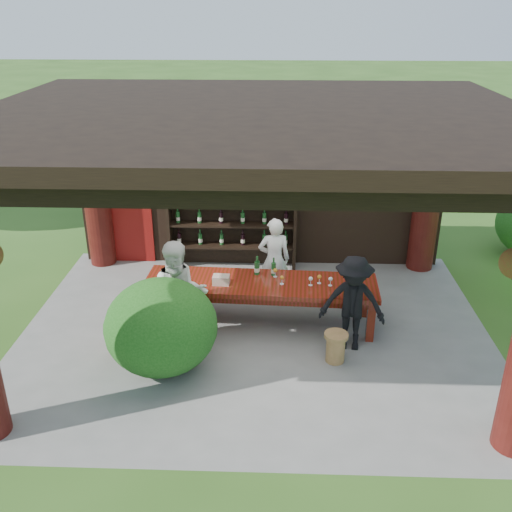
{
  "coord_description": "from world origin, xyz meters",
  "views": [
    {
      "loc": [
        0.3,
        -7.77,
        4.83
      ],
      "look_at": [
        0.0,
        0.4,
        1.15
      ],
      "focal_mm": 40.0,
      "sensor_mm": 36.0,
      "label": 1
    }
  ],
  "objects_px": {
    "tasting_table": "(260,288)",
    "stool_near_right": "(336,347)",
    "wine_shelf": "(232,214)",
    "napkin_basket": "(221,280)",
    "stool_near_left": "(170,346)",
    "guest_man": "(353,304)",
    "host": "(274,260)",
    "guest_woman": "(180,297)",
    "stool_far_left": "(124,332)"
  },
  "relations": [
    {
      "from": "guest_man",
      "to": "tasting_table",
      "type": "bearing_deg",
      "value": 163.18
    },
    {
      "from": "host",
      "to": "guest_man",
      "type": "bearing_deg",
      "value": 120.91
    },
    {
      "from": "wine_shelf",
      "to": "stool_near_left",
      "type": "height_order",
      "value": "wine_shelf"
    },
    {
      "from": "guest_woman",
      "to": "napkin_basket",
      "type": "height_order",
      "value": "guest_woman"
    },
    {
      "from": "wine_shelf",
      "to": "guest_man",
      "type": "distance_m",
      "value": 3.46
    },
    {
      "from": "stool_near_right",
      "to": "stool_far_left",
      "type": "relative_size",
      "value": 0.85
    },
    {
      "from": "wine_shelf",
      "to": "stool_near_right",
      "type": "height_order",
      "value": "wine_shelf"
    },
    {
      "from": "tasting_table",
      "to": "stool_near_left",
      "type": "xyz_separation_m",
      "value": [
        -1.27,
        -1.15,
        -0.36
      ]
    },
    {
      "from": "tasting_table",
      "to": "guest_woman",
      "type": "bearing_deg",
      "value": -147.13
    },
    {
      "from": "stool_near_left",
      "to": "host",
      "type": "distance_m",
      "value": 2.52
    },
    {
      "from": "host",
      "to": "stool_far_left",
      "type": "bearing_deg",
      "value": 29.42
    },
    {
      "from": "stool_near_left",
      "to": "stool_near_right",
      "type": "relative_size",
      "value": 1.13
    },
    {
      "from": "guest_woman",
      "to": "guest_man",
      "type": "bearing_deg",
      "value": -13.38
    },
    {
      "from": "guest_man",
      "to": "guest_woman",
      "type": "bearing_deg",
      "value": -169.14
    },
    {
      "from": "host",
      "to": "guest_woman",
      "type": "bearing_deg",
      "value": 42.0
    },
    {
      "from": "host",
      "to": "guest_woman",
      "type": "height_order",
      "value": "guest_woman"
    },
    {
      "from": "stool_near_right",
      "to": "stool_far_left",
      "type": "xyz_separation_m",
      "value": [
        -3.14,
        0.22,
        0.04
      ]
    },
    {
      "from": "stool_near_right",
      "to": "guest_man",
      "type": "relative_size",
      "value": 0.31
    },
    {
      "from": "host",
      "to": "napkin_basket",
      "type": "distance_m",
      "value": 1.24
    },
    {
      "from": "stool_far_left",
      "to": "guest_woman",
      "type": "relative_size",
      "value": 0.31
    },
    {
      "from": "stool_near_left",
      "to": "host",
      "type": "height_order",
      "value": "host"
    },
    {
      "from": "stool_near_left",
      "to": "stool_far_left",
      "type": "distance_m",
      "value": 0.82
    },
    {
      "from": "guest_man",
      "to": "stool_near_left",
      "type": "bearing_deg",
      "value": -160.66
    },
    {
      "from": "stool_far_left",
      "to": "napkin_basket",
      "type": "height_order",
      "value": "napkin_basket"
    },
    {
      "from": "tasting_table",
      "to": "napkin_basket",
      "type": "relative_size",
      "value": 14.36
    },
    {
      "from": "stool_near_right",
      "to": "stool_near_left",
      "type": "bearing_deg",
      "value": -177.33
    },
    {
      "from": "wine_shelf",
      "to": "stool_far_left",
      "type": "relative_size",
      "value": 4.59
    },
    {
      "from": "stool_far_left",
      "to": "host",
      "type": "height_order",
      "value": "host"
    },
    {
      "from": "guest_woman",
      "to": "stool_near_right",
      "type": "bearing_deg",
      "value": -22.61
    },
    {
      "from": "stool_near_right",
      "to": "guest_man",
      "type": "distance_m",
      "value": 0.68
    },
    {
      "from": "wine_shelf",
      "to": "stool_near_left",
      "type": "xyz_separation_m",
      "value": [
        -0.66,
        -3.3,
        -0.82
      ]
    },
    {
      "from": "host",
      "to": "stool_near_right",
      "type": "bearing_deg",
      "value": 108.91
    },
    {
      "from": "tasting_table",
      "to": "stool_near_right",
      "type": "distance_m",
      "value": 1.58
    },
    {
      "from": "stool_near_left",
      "to": "host",
      "type": "bearing_deg",
      "value": 53.24
    },
    {
      "from": "wine_shelf",
      "to": "guest_woman",
      "type": "bearing_deg",
      "value": -100.68
    },
    {
      "from": "stool_far_left",
      "to": "tasting_table",
      "type": "bearing_deg",
      "value": 22.05
    },
    {
      "from": "stool_near_right",
      "to": "stool_far_left",
      "type": "bearing_deg",
      "value": 175.97
    },
    {
      "from": "wine_shelf",
      "to": "guest_woman",
      "type": "xyz_separation_m",
      "value": [
        -0.55,
        -2.9,
        -0.24
      ]
    },
    {
      "from": "stool_near_right",
      "to": "tasting_table",
      "type": "bearing_deg",
      "value": 137.19
    },
    {
      "from": "stool_near_left",
      "to": "stool_far_left",
      "type": "bearing_deg",
      "value": 155.98
    },
    {
      "from": "stool_near_left",
      "to": "guest_woman",
      "type": "height_order",
      "value": "guest_woman"
    },
    {
      "from": "tasting_table",
      "to": "guest_woman",
      "type": "xyz_separation_m",
      "value": [
        -1.16,
        -0.75,
        0.22
      ]
    },
    {
      "from": "tasting_table",
      "to": "guest_man",
      "type": "distance_m",
      "value": 1.53
    },
    {
      "from": "stool_near_right",
      "to": "host",
      "type": "height_order",
      "value": "host"
    },
    {
      "from": "stool_far_left",
      "to": "guest_man",
      "type": "height_order",
      "value": "guest_man"
    },
    {
      "from": "wine_shelf",
      "to": "napkin_basket",
      "type": "bearing_deg",
      "value": -90.06
    },
    {
      "from": "stool_near_left",
      "to": "guest_woman",
      "type": "bearing_deg",
      "value": 74.64
    },
    {
      "from": "host",
      "to": "napkin_basket",
      "type": "xyz_separation_m",
      "value": [
        -0.83,
        -0.93,
        0.06
      ]
    },
    {
      "from": "tasting_table",
      "to": "guest_man",
      "type": "bearing_deg",
      "value": -25.67
    },
    {
      "from": "stool_near_left",
      "to": "napkin_basket",
      "type": "xyz_separation_m",
      "value": [
        0.66,
        1.05,
        0.55
      ]
    }
  ]
}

